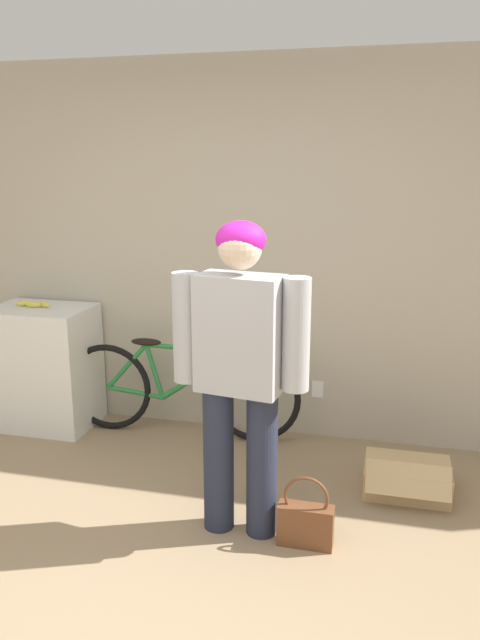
% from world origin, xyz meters
% --- Properties ---
extents(wall_back, '(8.00, 0.07, 2.60)m').
position_xyz_m(wall_back, '(0.00, 2.31, 1.30)').
color(wall_back, '#B7AD99').
rests_on(wall_back, ground_plane).
extents(side_shelf, '(0.71, 0.51, 0.89)m').
position_xyz_m(side_shelf, '(-1.43, 2.01, 0.45)').
color(side_shelf, white).
rests_on(side_shelf, ground_plane).
extents(person, '(0.70, 0.28, 1.64)m').
position_xyz_m(person, '(0.30, 1.00, 0.95)').
color(person, '#23283D').
rests_on(person, ground_plane).
extents(bicycle, '(1.73, 0.46, 0.72)m').
position_xyz_m(bicycle, '(-0.40, 2.06, 0.35)').
color(bicycle, black).
rests_on(bicycle, ground_plane).
extents(banana, '(0.29, 0.09, 0.04)m').
position_xyz_m(banana, '(-1.49, 2.01, 0.92)').
color(banana, '#EAD64C').
rests_on(banana, side_shelf).
extents(handbag, '(0.28, 0.10, 0.38)m').
position_xyz_m(handbag, '(0.66, 0.94, 0.13)').
color(handbag, brown).
rests_on(handbag, ground_plane).
extents(cardboard_box, '(0.50, 0.43, 0.25)m').
position_xyz_m(cardboard_box, '(1.17, 1.61, 0.09)').
color(cardboard_box, tan).
rests_on(cardboard_box, ground_plane).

